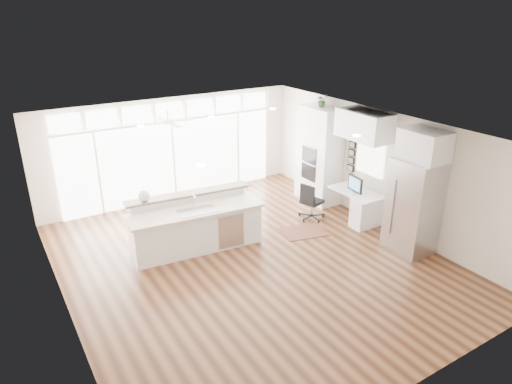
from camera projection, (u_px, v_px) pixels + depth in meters
floor at (251, 261)px, 9.32m from camera, size 7.00×8.00×0.02m
ceiling at (250, 132)px, 8.29m from camera, size 7.00×8.00×0.02m
wall_back at (172, 149)px, 11.95m from camera, size 7.00×0.04×2.70m
wall_front at (417, 309)px, 5.66m from camera, size 7.00×0.04×2.70m
wall_left at (58, 247)px, 7.09m from camera, size 0.04×8.00×2.70m
wall_right at (380, 169)px, 10.51m from camera, size 0.04×8.00×2.70m
glass_wall at (173, 160)px, 12.01m from camera, size 5.80×0.06×2.08m
transom_row at (170, 110)px, 11.51m from camera, size 5.90×0.06×0.40m
desk_window at (370, 157)px, 10.65m from camera, size 0.04×0.85×0.85m
ceiling_fan at (168, 118)px, 10.33m from camera, size 1.16×1.16×0.32m
recessed_lights at (245, 131)px, 8.45m from camera, size 3.40×3.00×0.02m
oven_cabinet at (319, 155)px, 11.80m from camera, size 0.64×1.20×2.50m
desk_nook at (356, 206)px, 10.93m from camera, size 0.72×1.30×0.76m
upper_cabinets at (364, 125)px, 10.21m from camera, size 0.64×1.30×0.64m
refrigerator at (413, 206)px, 9.39m from camera, size 0.76×0.90×2.00m
fridge_cabinet at (424, 145)px, 8.93m from camera, size 0.64×0.90×0.60m
framed_photos at (351, 156)px, 11.19m from camera, size 0.06×0.22×0.80m
kitchen_island at (197, 225)px, 9.59m from camera, size 2.93×1.35×1.13m
rug at (304, 231)px, 10.51m from camera, size 1.12×0.92×0.01m
office_chair at (312, 201)px, 11.00m from camera, size 0.58×0.55×0.92m
fishbowl at (144, 196)px, 9.27m from camera, size 0.25×0.25×0.25m
monitor at (355, 184)px, 10.67m from camera, size 0.14×0.51×0.42m
keyboard at (349, 193)px, 10.66m from camera, size 0.12×0.30×0.01m
potted_plant at (322, 102)px, 11.28m from camera, size 0.33×0.36×0.26m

